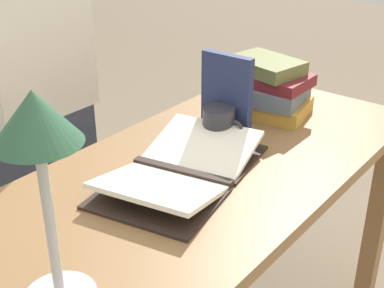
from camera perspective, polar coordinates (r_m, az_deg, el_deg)
reading_desk at (r=1.46m, az=1.29°, el=-6.30°), size 1.40×0.65×0.78m
open_book at (r=1.34m, az=-1.07°, el=-2.73°), size 0.53×0.37×0.06m
book_stack_tall at (r=1.71m, az=7.74°, el=5.90°), size 0.24×0.30×0.18m
book_standing_upright at (r=1.52m, az=3.70°, el=5.16°), size 0.03×0.16×0.24m
reading_lamp at (r=0.84m, az=-15.95°, el=-0.63°), size 0.14×0.14×0.40m
coffee_mug at (r=1.51m, az=2.91°, el=2.05°), size 0.09×0.12×0.10m
person_reader at (r=1.79m, az=-16.28°, el=4.42°), size 0.36×0.23×1.62m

